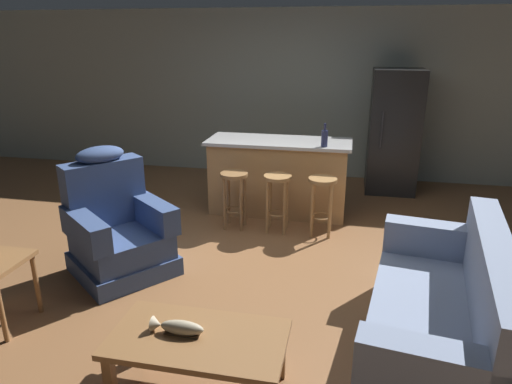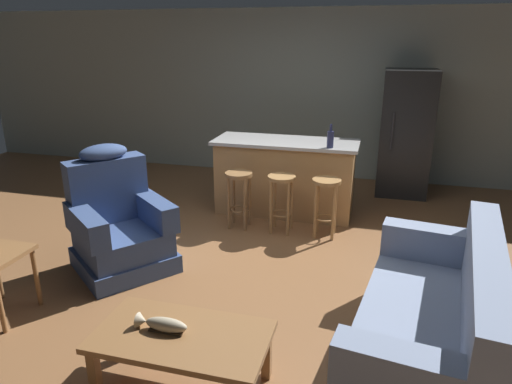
% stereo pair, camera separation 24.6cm
% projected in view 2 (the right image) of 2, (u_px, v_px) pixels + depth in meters
% --- Properties ---
extents(ground_plane, '(12.00, 12.00, 0.00)m').
position_uv_depth(ground_plane, '(258.00, 257.00, 4.76)').
color(ground_plane, brown).
extents(back_wall, '(12.00, 0.05, 2.60)m').
position_uv_depth(back_wall, '(309.00, 95.00, 7.19)').
color(back_wall, '#939E93').
rests_on(back_wall, ground_plane).
extents(coffee_table, '(1.10, 0.60, 0.42)m').
position_uv_depth(coffee_table, '(182.00, 341.00, 2.87)').
color(coffee_table, olive).
rests_on(coffee_table, ground_plane).
extents(fish_figurine, '(0.34, 0.10, 0.10)m').
position_uv_depth(fish_figurine, '(162.00, 324.00, 2.87)').
color(fish_figurine, '#4C3823').
rests_on(fish_figurine, coffee_table).
extents(couch, '(1.11, 2.00, 0.94)m').
position_uv_depth(couch, '(434.00, 325.00, 3.07)').
color(couch, '#8493B2').
rests_on(couch, ground_plane).
extents(recliner_near_lamp, '(1.18, 1.18, 1.20)m').
position_uv_depth(recliner_near_lamp, '(119.00, 226.00, 4.46)').
color(recliner_near_lamp, '#384C7A').
rests_on(recliner_near_lamp, ground_plane).
extents(kitchen_island, '(1.80, 0.70, 0.95)m').
position_uv_depth(kitchen_island, '(285.00, 177.00, 5.84)').
color(kitchen_island, '#AD7F4C').
rests_on(kitchen_island, ground_plane).
extents(bar_stool_left, '(0.32, 0.32, 0.68)m').
position_uv_depth(bar_stool_left, '(239.00, 189.00, 5.37)').
color(bar_stool_left, olive).
rests_on(bar_stool_left, ground_plane).
extents(bar_stool_middle, '(0.32, 0.32, 0.68)m').
position_uv_depth(bar_stool_middle, '(281.00, 193.00, 5.24)').
color(bar_stool_middle, '#A87A47').
rests_on(bar_stool_middle, ground_plane).
extents(bar_stool_right, '(0.32, 0.32, 0.68)m').
position_uv_depth(bar_stool_right, '(326.00, 197.00, 5.12)').
color(bar_stool_right, '#A87A47').
rests_on(bar_stool_right, ground_plane).
extents(refrigerator, '(0.70, 0.69, 1.76)m').
position_uv_depth(refrigerator, '(406.00, 134.00, 6.44)').
color(refrigerator, black).
rests_on(refrigerator, ground_plane).
extents(bottle_tall_green, '(0.08, 0.08, 0.28)m').
position_uv_depth(bottle_tall_green, '(330.00, 139.00, 5.29)').
color(bottle_tall_green, '#23284C').
rests_on(bottle_tall_green, kitchen_island).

